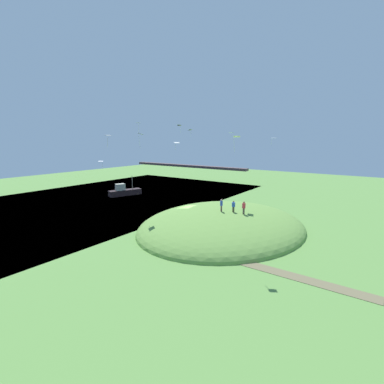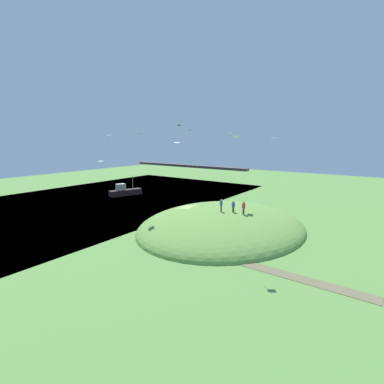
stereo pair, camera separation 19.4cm
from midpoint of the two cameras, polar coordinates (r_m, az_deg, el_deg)
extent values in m
plane|color=#58883E|center=(45.44, -1.04, -5.91)|extent=(160.00, 160.00, 0.00)
cube|color=navy|center=(63.32, -19.86, -1.99)|extent=(44.18, 80.00, 0.40)
ellipsoid|color=#639040|center=(42.56, 6.02, -7.13)|extent=(23.30, 27.41, 5.62)
cube|color=brown|center=(29.74, 19.42, -15.75)|extent=(14.71, 1.75, 0.04)
cube|color=#503E43|center=(86.81, -1.05, 5.30)|extent=(39.76, 1.80, 0.70)
cube|color=black|center=(67.77, -13.47, -0.10)|extent=(4.32, 7.73, 1.33)
cube|color=#ACAE98|center=(67.12, -14.41, 0.98)|extent=(1.95, 2.35, 1.49)
cylinder|color=gray|center=(68.11, -12.09, 1.92)|extent=(0.14, 0.14, 3.16)
cube|color=#3E3A2A|center=(40.42, 8.24, -3.48)|extent=(0.24, 0.29, 0.78)
cylinder|color=blue|center=(40.25, 8.26, -2.53)|extent=(0.62, 0.62, 0.61)
sphere|color=brown|center=(40.16, 8.28, -1.94)|extent=(0.23, 0.23, 0.23)
cube|color=brown|center=(39.84, 10.28, -3.82)|extent=(0.22, 0.28, 0.87)
cylinder|color=#D3333F|center=(39.65, 10.31, -2.74)|extent=(0.59, 0.59, 0.69)
sphere|color=brown|center=(39.55, 10.34, -2.07)|extent=(0.26, 0.26, 0.26)
cube|color=brown|center=(40.34, 5.82, -3.35)|extent=(0.22, 0.22, 0.86)
cylinder|color=#324AB3|center=(40.16, 5.84, -2.29)|extent=(0.52, 0.52, 0.68)
sphere|color=tan|center=(40.06, 5.85, -1.64)|extent=(0.26, 0.26, 0.26)
cube|color=silver|center=(48.42, -16.72, 10.95)|extent=(0.88, 1.09, 0.08)
cylinder|color=silver|center=(48.27, -16.85, 9.63)|extent=(0.26, 0.04, 1.73)
cube|color=white|center=(61.32, -0.49, 12.49)|extent=(0.81, 1.11, 0.24)
cylinder|color=white|center=(61.34, -0.28, 11.72)|extent=(0.13, 0.16, 1.12)
cube|color=white|center=(50.80, -10.96, 13.60)|extent=(0.70, 0.83, 0.04)
cylinder|color=white|center=(50.46, -10.85, 12.46)|extent=(0.08, 0.10, 1.69)
cube|color=white|center=(44.28, 7.88, 11.81)|extent=(1.14, 1.32, 0.03)
cylinder|color=white|center=(44.35, 7.86, 10.83)|extent=(0.05, 0.15, 0.97)
cube|color=white|center=(29.85, 8.83, 11.04)|extent=(0.84, 0.75, 0.16)
cylinder|color=white|center=(29.93, 8.35, 9.30)|extent=(0.23, 0.13, 1.47)
cube|color=white|center=(61.86, -2.71, 13.37)|extent=(0.95, 0.75, 0.22)
cylinder|color=white|center=(61.68, -2.46, 12.52)|extent=(0.14, 0.05, 1.42)
cube|color=white|center=(47.02, -18.11, 5.94)|extent=(0.91, 0.87, 0.10)
cylinder|color=white|center=(46.90, -17.80, 5.09)|extent=(0.06, 0.16, 1.02)
cube|color=white|center=(55.31, -3.22, 9.94)|extent=(1.10, 1.25, 0.19)
cylinder|color=white|center=(55.42, -3.46, 9.07)|extent=(0.09, 0.04, 1.17)
cube|color=white|center=(42.36, -10.55, 11.52)|extent=(1.37, 1.32, 0.28)
cylinder|color=white|center=(42.55, -10.72, 9.86)|extent=(0.19, 0.16, 1.86)
cube|color=white|center=(51.63, 16.07, 10.49)|extent=(1.07, 1.03, 0.06)
cylinder|color=white|center=(51.63, 15.67, 9.67)|extent=(0.04, 0.04, 1.07)
cylinder|color=brown|center=(48.40, -3.55, -4.14)|extent=(0.14, 0.14, 1.24)
camera|label=1|loc=(0.10, -90.12, -0.02)|focal=26.33mm
camera|label=2|loc=(0.10, 89.88, 0.02)|focal=26.33mm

